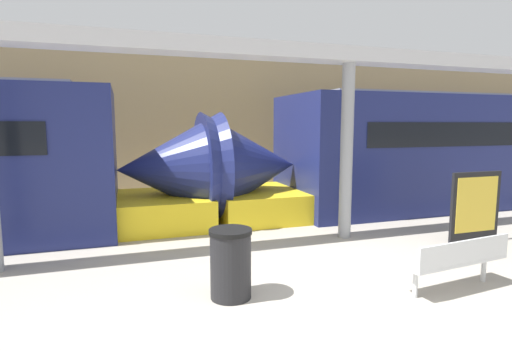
{
  "coord_description": "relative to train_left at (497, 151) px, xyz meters",
  "views": [
    {
      "loc": [
        -2.52,
        -3.91,
        2.33
      ],
      "look_at": [
        -0.22,
        3.03,
        1.4
      ],
      "focal_mm": 28.0,
      "sensor_mm": 36.0,
      "label": 1
    }
  ],
  "objects": [
    {
      "name": "station_wall",
      "position": [
        -8.53,
        4.32,
        0.98
      ],
      "size": [
        56.0,
        0.2,
        5.0
      ],
      "primitive_type": "cube",
      "color": "tan",
      "rests_on": "ground_plane"
    },
    {
      "name": "ground_plane",
      "position": [
        -8.53,
        -5.5,
        -1.52
      ],
      "size": [
        60.0,
        60.0,
        0.0
      ],
      "primitive_type": "plane",
      "color": "#A8A093"
    },
    {
      "name": "bench_near",
      "position": [
        -6.68,
        -5.19,
        -1.05
      ],
      "size": [
        1.74,
        0.61,
        0.77
      ],
      "rotation": [
        0.0,
        0.0,
        0.1
      ],
      "color": "silver",
      "rests_on": "ground_plane"
    },
    {
      "name": "canopy_beam",
      "position": [
        -6.75,
        -2.3,
        2.16
      ],
      "size": [
        28.0,
        0.6,
        0.28
      ],
      "primitive_type": "cube",
      "color": "#B7B7BC",
      "rests_on": "support_column_near"
    },
    {
      "name": "support_column_near",
      "position": [
        -6.75,
        -2.3,
        0.25
      ],
      "size": [
        0.26,
        0.26,
        3.55
      ],
      "primitive_type": "cylinder",
      "color": "gray",
      "rests_on": "ground_plane"
    },
    {
      "name": "poster_board",
      "position": [
        -4.55,
        -3.48,
        -0.8
      ],
      "size": [
        1.17,
        0.07,
        1.43
      ],
      "color": "black",
      "rests_on": "ground_plane"
    },
    {
      "name": "train_left",
      "position": [
        0.0,
        0.0,
        0.0
      ],
      "size": [
        18.46,
        2.93,
        3.2
      ],
      "color": "navy",
      "rests_on": "ground_plane"
    },
    {
      "name": "trash_bin",
      "position": [
        -9.74,
        -4.4,
        -1.05
      ],
      "size": [
        0.58,
        0.58,
        0.95
      ],
      "color": "black",
      "rests_on": "ground_plane"
    }
  ]
}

